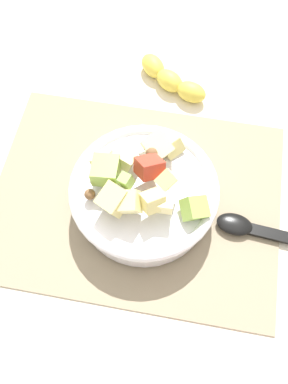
# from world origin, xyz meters

# --- Properties ---
(ground_plane) EXTENTS (2.40, 2.40, 0.00)m
(ground_plane) POSITION_xyz_m (0.00, 0.00, 0.00)
(ground_plane) COLOR silver
(placemat) EXTENTS (0.46, 0.35, 0.01)m
(placemat) POSITION_xyz_m (0.00, 0.00, 0.00)
(placemat) COLOR gray
(placemat) RESTS_ON ground_plane
(salad_bowl) EXTENTS (0.22, 0.22, 0.12)m
(salad_bowl) POSITION_xyz_m (0.01, -0.01, 0.05)
(salad_bowl) COLOR white
(salad_bowl) RESTS_ON placemat
(serving_spoon) EXTENTS (0.23, 0.05, 0.01)m
(serving_spoon) POSITION_xyz_m (0.21, -0.03, 0.01)
(serving_spoon) COLOR black
(serving_spoon) RESTS_ON placemat
(banana_whole) EXTENTS (0.14, 0.11, 0.04)m
(banana_whole) POSITION_xyz_m (0.02, 0.24, 0.02)
(banana_whole) COLOR yellow
(banana_whole) RESTS_ON ground_plane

